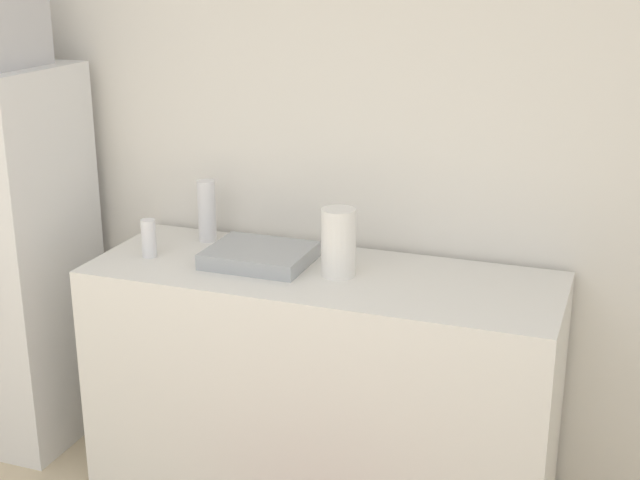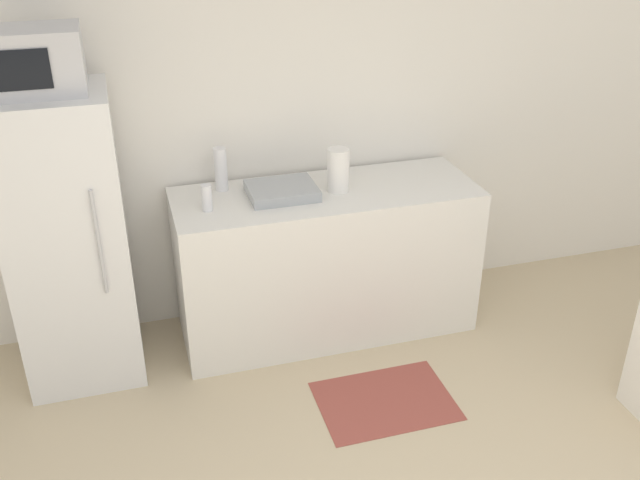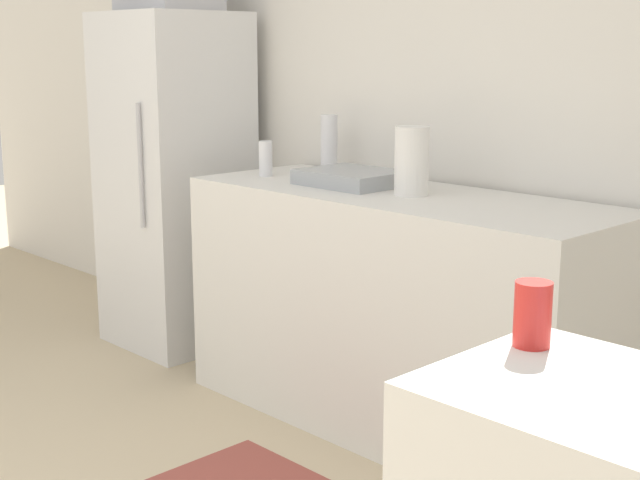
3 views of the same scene
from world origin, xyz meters
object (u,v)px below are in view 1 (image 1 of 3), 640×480
at_px(bottle_short, 149,238).
at_px(refrigerator, 5,258).
at_px(paper_towel_roll, 339,243).
at_px(bottle_tall, 207,211).

bearing_deg(bottle_short, refrigerator, 176.36).
distance_m(refrigerator, paper_towel_roll, 1.53).
distance_m(bottle_tall, bottle_short, 0.29).
relative_size(bottle_short, paper_towel_roll, 0.59).
xyz_separation_m(refrigerator, paper_towel_roll, (1.51, 0.01, 0.24)).
relative_size(refrigerator, bottle_tall, 6.40).
height_order(refrigerator, paper_towel_roll, refrigerator).
bearing_deg(bottle_short, paper_towel_roll, 4.11).
relative_size(bottle_tall, paper_towel_roll, 1.00).
distance_m(refrigerator, bottle_short, 0.77).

